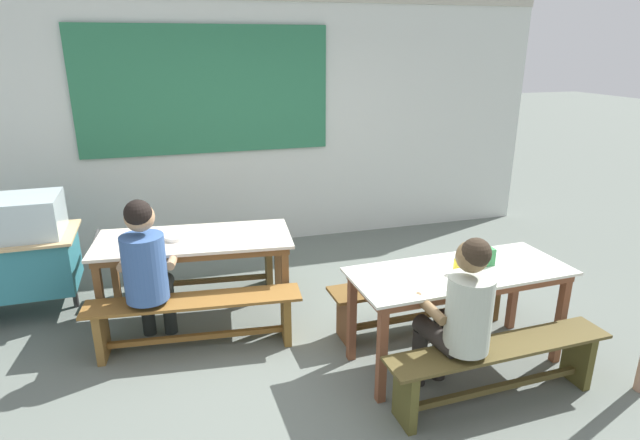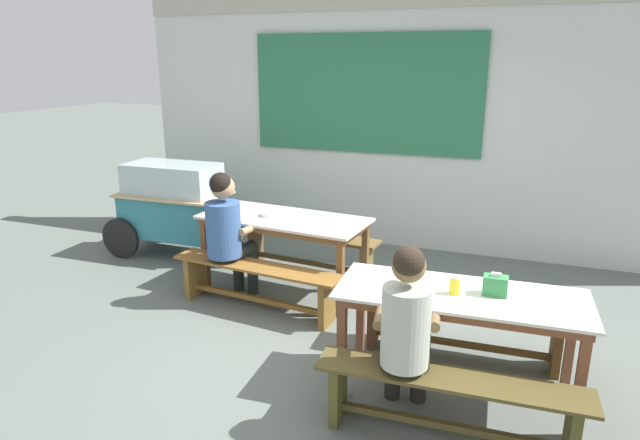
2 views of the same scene
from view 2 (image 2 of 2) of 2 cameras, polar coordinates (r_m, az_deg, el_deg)
ground_plane at (r=4.63m, az=2.33°, el=-13.22°), size 40.00×40.00×0.00m
backdrop_wall at (r=6.76m, az=9.71°, el=10.23°), size 7.13×0.23×3.03m
dining_table_far at (r=5.49m, az=-3.77°, el=-0.47°), size 1.74×0.90×0.77m
dining_table_near at (r=3.88m, az=14.34°, el=-8.44°), size 1.69×0.73×0.77m
bench_far_back at (r=6.06m, az=-1.21°, el=-2.67°), size 1.63×0.45×0.45m
bench_far_front at (r=5.20m, az=-6.61°, el=-6.22°), size 1.72×0.46×0.45m
bench_near_back at (r=4.53m, az=14.49°, el=-10.15°), size 1.66×0.39×0.45m
bench_near_front at (r=3.61m, az=13.22°, el=-17.67°), size 1.66×0.35×0.45m
food_cart at (r=6.76m, az=-15.03°, el=1.75°), size 1.60×0.74×1.11m
person_near_front at (r=3.49m, az=8.96°, el=-10.74°), size 0.45×0.58×1.26m
person_left_back_turned at (r=5.27m, az=-9.60°, el=-0.83°), size 0.48×0.54×1.29m
tissue_box at (r=3.86m, az=17.74°, el=-6.48°), size 0.16×0.10×0.16m
condiment_jar at (r=3.80m, az=13.82°, el=-6.59°), size 0.07×0.07×0.13m
soup_bowl at (r=5.52m, az=-5.33°, el=0.63°), size 0.18×0.18×0.04m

